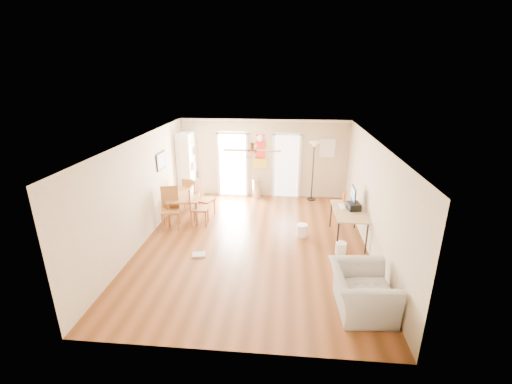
# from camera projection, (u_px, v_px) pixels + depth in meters

# --- Properties ---
(floor) EXTENTS (7.00, 7.00, 0.00)m
(floor) POSITION_uv_depth(u_px,v_px,m) (254.00, 243.00, 8.56)
(floor) COLOR brown
(floor) RESTS_ON ground
(ceiling) EXTENTS (5.50, 7.00, 0.00)m
(ceiling) POSITION_uv_depth(u_px,v_px,m) (254.00, 140.00, 7.68)
(ceiling) COLOR silver
(ceiling) RESTS_ON floor
(wall_back) EXTENTS (5.50, 0.04, 2.60)m
(wall_back) POSITION_uv_depth(u_px,v_px,m) (264.00, 159.00, 11.40)
(wall_back) COLOR beige
(wall_back) RESTS_ON floor
(wall_front) EXTENTS (5.50, 0.04, 2.60)m
(wall_front) POSITION_uv_depth(u_px,v_px,m) (229.00, 279.00, 4.84)
(wall_front) COLOR beige
(wall_front) RESTS_ON floor
(wall_left) EXTENTS (0.04, 7.00, 2.60)m
(wall_left) POSITION_uv_depth(u_px,v_px,m) (142.00, 191.00, 8.36)
(wall_left) COLOR beige
(wall_left) RESTS_ON floor
(wall_right) EXTENTS (0.04, 7.00, 2.60)m
(wall_right) POSITION_uv_depth(u_px,v_px,m) (373.00, 198.00, 7.88)
(wall_right) COLOR beige
(wall_right) RESTS_ON floor
(crown_molding) EXTENTS (5.50, 7.00, 0.08)m
(crown_molding) POSITION_uv_depth(u_px,v_px,m) (254.00, 142.00, 7.70)
(crown_molding) COLOR white
(crown_molding) RESTS_ON wall_back
(kitchen_doorway) EXTENTS (0.90, 0.10, 2.10)m
(kitchen_doorway) POSITION_uv_depth(u_px,v_px,m) (233.00, 165.00, 11.56)
(kitchen_doorway) COLOR white
(kitchen_doorway) RESTS_ON wall_back
(bathroom_doorway) EXTENTS (0.80, 0.10, 2.10)m
(bathroom_doorway) POSITION_uv_depth(u_px,v_px,m) (286.00, 166.00, 11.41)
(bathroom_doorway) COLOR white
(bathroom_doorway) RESTS_ON wall_back
(wall_decal) EXTENTS (0.46, 0.03, 1.10)m
(wall_decal) POSITION_uv_depth(u_px,v_px,m) (260.00, 151.00, 11.31)
(wall_decal) COLOR red
(wall_decal) RESTS_ON wall_back
(ac_grille) EXTENTS (0.50, 0.04, 0.60)m
(ac_grille) POSITION_uv_depth(u_px,v_px,m) (327.00, 148.00, 11.06)
(ac_grille) COLOR white
(ac_grille) RESTS_ON wall_back
(framed_poster) EXTENTS (0.04, 0.66, 0.48)m
(framed_poster) POSITION_uv_depth(u_px,v_px,m) (161.00, 161.00, 9.53)
(framed_poster) COLOR black
(framed_poster) RESTS_ON wall_left
(ceiling_fan) EXTENTS (1.24, 1.24, 0.20)m
(ceiling_fan) POSITION_uv_depth(u_px,v_px,m) (252.00, 151.00, 7.46)
(ceiling_fan) COLOR #593819
(ceiling_fan) RESTS_ON ceiling
(bookshelf) EXTENTS (0.45, 0.99, 2.20)m
(bookshelf) POSITION_uv_depth(u_px,v_px,m) (188.00, 165.00, 11.35)
(bookshelf) COLOR white
(bookshelf) RESTS_ON floor
(dining_table) EXTENTS (1.11, 1.57, 0.72)m
(dining_table) POSITION_uv_depth(u_px,v_px,m) (185.00, 206.00, 9.98)
(dining_table) COLOR olive
(dining_table) RESTS_ON floor
(dining_chair_right_a) EXTENTS (0.57, 0.57, 1.09)m
(dining_chair_right_a) POSITION_uv_depth(u_px,v_px,m) (205.00, 198.00, 10.05)
(dining_chair_right_a) COLOR #93602F
(dining_chair_right_a) RESTS_ON floor
(dining_chair_right_b) EXTENTS (0.48, 0.48, 1.08)m
(dining_chair_right_b) POSITION_uv_depth(u_px,v_px,m) (199.00, 207.00, 9.42)
(dining_chair_right_b) COLOR olive
(dining_chair_right_b) RESTS_ON floor
(dining_chair_near) EXTENTS (0.56, 0.56, 1.13)m
(dining_chair_near) POSITION_uv_depth(u_px,v_px,m) (170.00, 209.00, 9.23)
(dining_chair_near) COLOR #A97936
(dining_chair_near) RESTS_ON floor
(dining_chair_far) EXTENTS (0.47, 0.47, 0.95)m
(dining_chair_far) POSITION_uv_depth(u_px,v_px,m) (191.00, 192.00, 10.73)
(dining_chair_far) COLOR brown
(dining_chair_far) RESTS_ON floor
(trash_can) EXTENTS (0.36, 0.36, 0.65)m
(trash_can) POSITION_uv_depth(u_px,v_px,m) (257.00, 189.00, 11.50)
(trash_can) COLOR #B6B6B8
(trash_can) RESTS_ON floor
(torchiere_lamp) EXTENTS (0.44, 0.44, 1.95)m
(torchiere_lamp) POSITION_uv_depth(u_px,v_px,m) (313.00, 171.00, 11.12)
(torchiere_lamp) COLOR black
(torchiere_lamp) RESTS_ON floor
(computer_desk) EXTENTS (0.74, 1.48, 0.79)m
(computer_desk) POSITION_uv_depth(u_px,v_px,m) (347.00, 225.00, 8.65)
(computer_desk) COLOR tan
(computer_desk) RESTS_ON floor
(imac) EXTENTS (0.22, 0.54, 0.50)m
(imac) POSITION_uv_depth(u_px,v_px,m) (353.00, 197.00, 8.72)
(imac) COLOR black
(imac) RESTS_ON computer_desk
(keyboard) EXTENTS (0.15, 0.41, 0.02)m
(keyboard) POSITION_uv_depth(u_px,v_px,m) (342.00, 207.00, 8.73)
(keyboard) COLOR silver
(keyboard) RESTS_ON computer_desk
(printer) EXTENTS (0.34, 0.38, 0.17)m
(printer) POSITION_uv_depth(u_px,v_px,m) (354.00, 206.00, 8.54)
(printer) COLOR black
(printer) RESTS_ON computer_desk
(orange_bottle) EXTENTS (0.08, 0.08, 0.24)m
(orange_bottle) POSITION_uv_depth(u_px,v_px,m) (344.00, 197.00, 9.05)
(orange_bottle) COLOR #EA5514
(orange_bottle) RESTS_ON computer_desk
(wastebasket_a) EXTENTS (0.35, 0.35, 0.33)m
(wastebasket_a) POSITION_uv_depth(u_px,v_px,m) (302.00, 230.00, 8.88)
(wastebasket_a) COLOR white
(wastebasket_a) RESTS_ON floor
(wastebasket_b) EXTENTS (0.25, 0.25, 0.29)m
(wastebasket_b) POSITION_uv_depth(u_px,v_px,m) (341.00, 248.00, 8.03)
(wastebasket_b) COLOR white
(wastebasket_b) RESTS_ON floor
(floor_cloth) EXTENTS (0.34, 0.29, 0.04)m
(floor_cloth) POSITION_uv_depth(u_px,v_px,m) (199.00, 255.00, 7.99)
(floor_cloth) COLOR #A6A6A1
(floor_cloth) RESTS_ON floor
(armchair) EXTENTS (1.11, 1.25, 0.78)m
(armchair) POSITION_uv_depth(u_px,v_px,m) (362.00, 291.00, 6.07)
(armchair) COLOR #A9A9A4
(armchair) RESTS_ON floor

